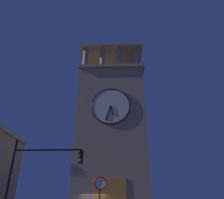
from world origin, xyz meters
TOP-DOWN VIEW (x-y plane):
  - clocktower at (-1.68, -5.23)m, footprint 8.75×9.01m
  - traffic_signal_near at (2.18, 9.35)m, footprint 4.18×0.41m
  - no_horn_sign at (-1.42, 8.28)m, footprint 0.78×0.14m

SIDE VIEW (x-z plane):
  - no_horn_sign at x=-1.42m, z-range 0.88..3.96m
  - traffic_signal_near at x=2.18m, z-range 0.80..5.89m
  - clocktower at x=-1.68m, z-range -2.62..21.32m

